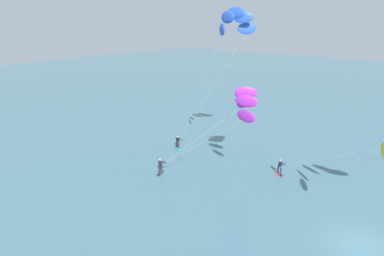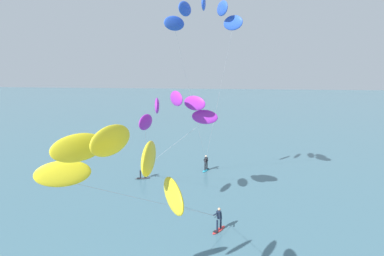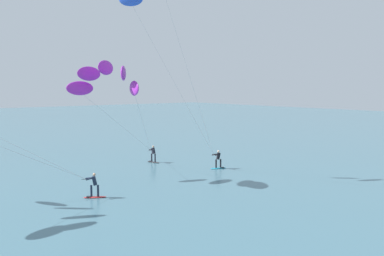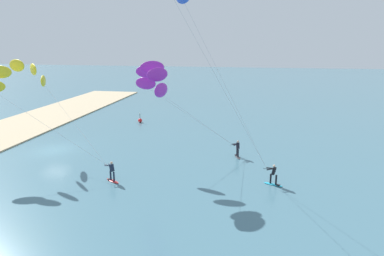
# 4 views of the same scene
# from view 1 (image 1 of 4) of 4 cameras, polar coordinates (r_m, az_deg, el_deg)

# --- Properties ---
(ground_plane) EXTENTS (240.00, 240.00, 0.00)m
(ground_plane) POSITION_cam_1_polar(r_m,az_deg,el_deg) (26.23, 28.80, -18.66)
(ground_plane) COLOR #426B7A
(kitesurfer_nearshore) EXTENTS (8.23, 9.70, 9.38)m
(kitesurfer_nearshore) POSITION_cam_1_polar(r_m,az_deg,el_deg) (29.16, 9.21, 4.47)
(kitesurfer_nearshore) COLOR #333338
(kitesurfer_nearshore) RESTS_ON ground
(kitesurfer_mid_water) EXTENTS (6.06, 9.26, 16.30)m
(kitesurfer_mid_water) POSITION_cam_1_polar(r_m,az_deg,el_deg) (31.22, 7.49, 17.94)
(kitesurfer_mid_water) COLOR #23ADD1
(kitesurfer_mid_water) RESTS_ON ground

